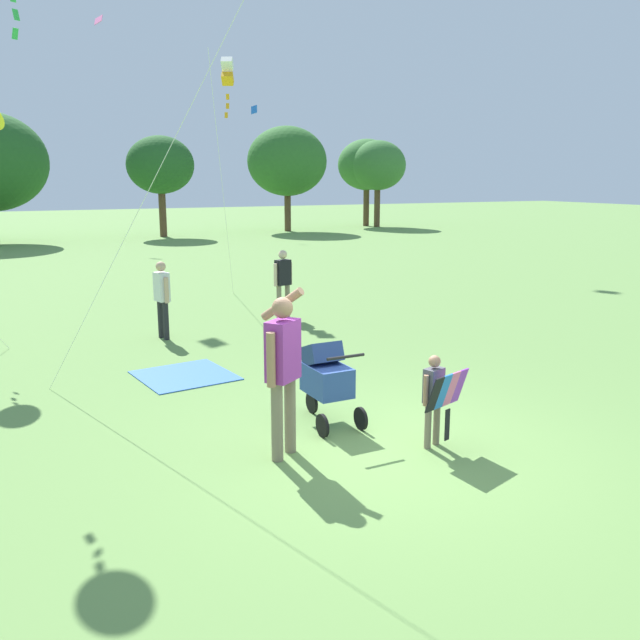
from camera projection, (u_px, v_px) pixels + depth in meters
name	position (u px, v px, depth m)	size (l,w,h in m)	color
ground_plane	(381.00, 449.00, 7.54)	(120.00, 120.00, 0.00)	#668E47
treeline_distant	(126.00, 163.00, 33.47)	(28.36, 6.56, 5.84)	brown
child_with_butterfly_kite	(436.00, 393.00, 7.48)	(0.62, 0.44, 1.06)	#7F705B
person_adult_flyer	(282.00, 362.00, 7.15)	(0.54, 0.70, 1.84)	#7F705B
stroller	(326.00, 376.00, 8.24)	(0.57, 1.09, 1.03)	black
kite_green_novelty	(227.00, 73.00, 16.50)	(1.85, 4.06, 5.87)	white
person_red_shirt	(162.00, 294.00, 12.54)	(0.26, 0.46, 1.46)	#232328
person_sitting_far	(283.00, 278.00, 14.39)	(0.46, 0.27, 1.47)	#7F705B
picnic_blanket	(185.00, 375.00, 10.32)	(1.33, 1.36, 0.02)	#3366B2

